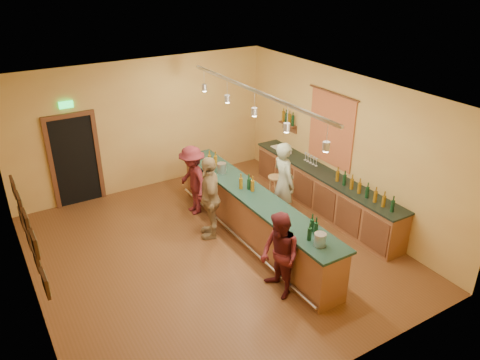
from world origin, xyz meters
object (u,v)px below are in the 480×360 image
back_counter (324,191)px  customer_a (280,256)px  bar_stool (275,182)px  customer_b (210,197)px  bartender (284,183)px  tasting_bar (253,213)px  customer_c (193,180)px

back_counter → customer_a: size_ratio=2.91×
back_counter → bar_stool: back_counter is taller
customer_b → bartender: bearing=104.7°
tasting_bar → customer_a: size_ratio=3.26×
back_counter → bar_stool: (-0.78, 0.81, 0.09)m
customer_a → tasting_bar: bearing=165.0°
tasting_bar → back_counter: bearing=5.1°
customer_c → tasting_bar: bearing=20.2°
customer_b → bar_stool: (1.92, 0.41, -0.32)m
back_counter → bar_stool: 1.12m
back_counter → customer_c: size_ratio=2.84×
back_counter → customer_c: bearing=150.4°
back_counter → customer_b: 2.76m
customer_c → bar_stool: 1.93m
bartender → back_counter: bearing=-90.2°
customer_a → bar_stool: customer_a is taller
tasting_bar → bar_stool: size_ratio=7.11×
bar_stool → customer_c: bearing=160.0°
customer_a → back_counter: bearing=129.0°
customer_b → bar_stool: bearing=126.8°
bartender → customer_a: size_ratio=1.18×
back_counter → customer_b: customer_b is taller
customer_a → customer_b: bearing=-174.0°
customer_c → bar_stool: size_ratio=2.24×
bar_stool → customer_a: bearing=-123.8°
bartender → customer_a: bartender is taller
tasting_bar → customer_b: (-0.67, 0.58, 0.28)m
customer_b → customer_c: bearing=-161.9°
tasting_bar → customer_c: size_ratio=3.18×
back_counter → customer_b: bearing=171.6°
customer_a → customer_c: bearing=-177.1°
tasting_bar → customer_a: 1.79m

